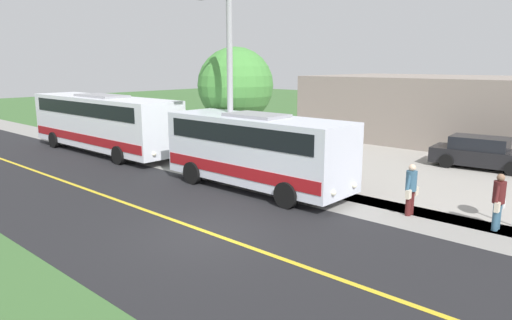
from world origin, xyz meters
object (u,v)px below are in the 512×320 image
object	(u,v)px
pedestrian_with_bags	(499,200)
tree_curbside	(235,86)
street_light_pole	(228,80)
transit_bus_rear	(103,121)
pedestrian_waiting	(411,188)
parked_car_near	(482,153)
commercial_building	(477,110)
shuttle_bus_front	(256,148)

from	to	relation	value
pedestrian_with_bags	tree_curbside	xyz separation A→B (m)	(-1.62, -12.18, 2.81)
street_light_pole	transit_bus_rear	bearing A→B (deg)	-87.97
pedestrian_waiting	street_light_pole	world-z (taller)	street_light_pole
pedestrian_waiting	parked_car_near	distance (m)	8.74
pedestrian_waiting	commercial_building	bearing A→B (deg)	-169.24
pedestrian_waiting	street_light_pole	distance (m)	8.33
pedestrian_with_bags	parked_car_near	xyz separation A→B (m)	(-8.33, -2.93, -0.21)
pedestrian_with_bags	pedestrian_waiting	bearing A→B (deg)	-80.91
pedestrian_waiting	tree_curbside	bearing A→B (deg)	-101.65
commercial_building	pedestrian_with_bags	bearing A→B (deg)	19.36
pedestrian_waiting	transit_bus_rear	bearing A→B (deg)	-87.12
shuttle_bus_front	transit_bus_rear	xyz separation A→B (m)	(-0.07, -11.20, 0.11)
transit_bus_rear	shuttle_bus_front	bearing A→B (deg)	89.66
shuttle_bus_front	commercial_building	distance (m)	17.15
transit_bus_rear	pedestrian_with_bags	world-z (taller)	transit_bus_rear
shuttle_bus_front	tree_curbside	size ratio (longest dim) A/B	1.42
pedestrian_with_bags	commercial_building	world-z (taller)	commercial_building
pedestrian_waiting	commercial_building	world-z (taller)	commercial_building
tree_curbside	street_light_pole	bearing A→B (deg)	39.12
transit_bus_rear	street_light_pole	size ratio (longest dim) A/B	1.49
pedestrian_with_bags	shuttle_bus_front	bearing A→B (deg)	-80.91
shuttle_bus_front	pedestrian_waiting	bearing A→B (deg)	99.08
transit_bus_rear	commercial_building	bearing A→B (deg)	140.49
pedestrian_with_bags	parked_car_near	world-z (taller)	pedestrian_with_bags
pedestrian_with_bags	parked_car_near	bearing A→B (deg)	-160.65
pedestrian_with_bags	pedestrian_waiting	xyz separation A→B (m)	(0.39, -2.45, -0.01)
pedestrian_waiting	commercial_building	distance (m)	16.33
pedestrian_with_bags	parked_car_near	size ratio (longest dim) A/B	0.37
transit_bus_rear	parked_car_near	size ratio (longest dim) A/B	2.42
street_light_pole	tree_curbside	size ratio (longest dim) A/B	1.34
shuttle_bus_front	pedestrian_waiting	distance (m)	5.86
pedestrian_with_bags	commercial_building	xyz separation A→B (m)	(-15.62, -5.49, 1.08)
transit_bus_rear	commercial_building	distance (m)	21.86
pedestrian_waiting	tree_curbside	world-z (taller)	tree_curbside
parked_car_near	tree_curbside	size ratio (longest dim) A/B	0.83
shuttle_bus_front	commercial_building	size ratio (longest dim) A/B	0.40
shuttle_bus_front	transit_bus_rear	size ratio (longest dim) A/B	0.71
street_light_pole	parked_car_near	xyz separation A→B (m)	(-9.25, 7.19, -3.41)
shuttle_bus_front	pedestrian_waiting	world-z (taller)	shuttle_bus_front
shuttle_bus_front	street_light_pole	world-z (taller)	street_light_pole
shuttle_bus_front	commercial_building	world-z (taller)	commercial_building
transit_bus_rear	pedestrian_waiting	world-z (taller)	transit_bus_rear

